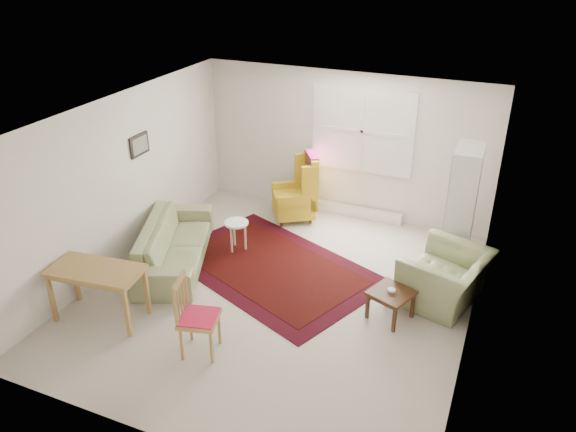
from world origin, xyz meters
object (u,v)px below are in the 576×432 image
at_px(armchair, 446,273).
at_px(stool, 237,236).
at_px(wingback_chair, 293,187).
at_px(desk, 100,293).
at_px(desk_chair, 199,317).
at_px(cabinet, 462,207).
at_px(coffee_table, 390,304).
at_px(sofa, 174,236).

distance_m(armchair, stool, 3.19).
relative_size(armchair, wingback_chair, 0.94).
relative_size(desk, desk_chair, 1.16).
distance_m(cabinet, desk, 5.12).
distance_m(coffee_table, cabinet, 1.96).
bearing_deg(coffee_table, desk_chair, -141.29).
distance_m(armchair, cabinet, 1.19).
relative_size(sofa, desk_chair, 2.19).
relative_size(cabinet, desk_chair, 1.82).
relative_size(stool, cabinet, 0.27).
height_order(desk, desk_chair, desk_chair).
bearing_deg(desk_chair, armchair, -63.10).
bearing_deg(cabinet, armchair, -91.04).
distance_m(wingback_chair, desk_chair, 3.66).
xyz_separation_m(sofa, desk_chair, (1.41, -1.61, 0.06)).
xyz_separation_m(armchair, desk, (-3.98, -2.10, -0.07)).
height_order(sofa, coffee_table, sofa).
distance_m(armchair, desk_chair, 3.29).
xyz_separation_m(sofa, armchair, (3.87, 0.56, -0.01)).
distance_m(wingback_chair, desk, 3.77).
xyz_separation_m(wingback_chair, cabinet, (2.79, -0.39, 0.32)).
height_order(coffee_table, stool, stool).
bearing_deg(desk, stool, 70.37).
bearing_deg(stool, armchair, -2.30).
relative_size(stool, desk, 0.43).
distance_m(wingback_chair, coffee_table, 3.10).
xyz_separation_m(armchair, cabinet, (0.00, 1.08, 0.48)).
xyz_separation_m(cabinet, desk_chair, (-2.46, -3.26, -0.41)).
relative_size(wingback_chair, stool, 2.39).
bearing_deg(sofa, coffee_table, -114.01).
xyz_separation_m(wingback_chair, desk_chair, (0.33, -3.65, -0.09)).
bearing_deg(sofa, desk_chair, -161.31).
xyz_separation_m(desk, desk_chair, (1.52, -0.08, 0.13)).
bearing_deg(armchair, wingback_chair, -102.52).
bearing_deg(wingback_chair, armchair, 29.26).
bearing_deg(cabinet, desk, -142.41).
distance_m(armchair, desk, 4.50).
bearing_deg(cabinet, wingback_chair, 171.05).
height_order(wingback_chair, cabinet, cabinet).
bearing_deg(stool, sofa, -134.76).
height_order(wingback_chair, desk, wingback_chair).
distance_m(armchair, wingback_chair, 3.16).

